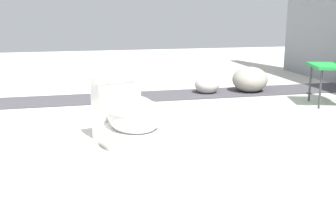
% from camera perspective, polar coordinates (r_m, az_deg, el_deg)
% --- Properties ---
extents(ground_plane, '(14.00, 14.00, 0.00)m').
position_cam_1_polar(ground_plane, '(3.25, -4.50, -4.12)').
color(ground_plane, beige).
extents(gravel_strip, '(0.56, 8.00, 0.01)m').
position_cam_1_polar(gravel_strip, '(4.63, -0.91, 1.37)').
color(gravel_strip, '#423F44').
rests_on(gravel_strip, ground).
extents(toilet, '(0.71, 0.55, 0.52)m').
position_cam_1_polar(toilet, '(2.88, -5.79, -1.86)').
color(toilet, white).
rests_on(toilet, ground).
extents(boulder_near, '(0.30, 0.31, 0.22)m').
position_cam_1_polar(boulder_near, '(4.78, 5.69, 2.97)').
color(boulder_near, '#B7B2AD').
rests_on(boulder_near, ground).
extents(boulder_far, '(0.62, 0.62, 0.31)m').
position_cam_1_polar(boulder_far, '(4.95, 11.80, 3.65)').
color(boulder_far, gray).
rests_on(boulder_far, ground).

